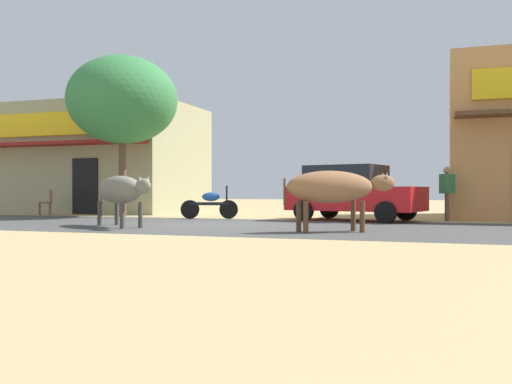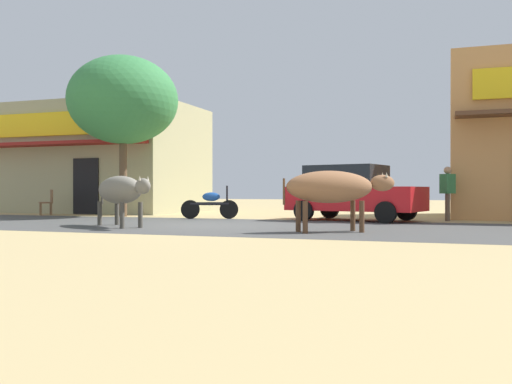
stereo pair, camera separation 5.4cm
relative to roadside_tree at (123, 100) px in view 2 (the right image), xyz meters
The scene contains 10 objects.
ground 6.92m from the roadside_tree, 36.90° to the right, with size 80.00×80.00×0.00m, color tan.
asphalt_road 6.92m from the roadside_tree, 36.90° to the right, with size 72.00×6.31×0.00m, color #474645.
storefront_left_cafe 5.59m from the roadside_tree, 133.32° to the left, with size 8.20×6.23×4.41m.
roadside_tree is the anchor object (origin of this frame).
parked_hatchback_car 8.40m from the roadside_tree, ahead, with size 4.18×2.64×1.64m.
parked_motorcycle 4.89m from the roadside_tree, ahead, with size 1.72×0.70×1.04m.
cow_near_brown 6.27m from the roadside_tree, 58.21° to the right, with size 2.49×1.91×1.25m.
cow_far_dark 9.88m from the roadside_tree, 29.86° to the right, with size 2.35×1.72×1.32m.
pedestrian_by_shop 10.92m from the roadside_tree, ahead, with size 0.46×0.61×1.59m.
cafe_chair_near_tree 4.72m from the roadside_tree, behind, with size 0.62×0.62×0.92m.
Camera 2 is at (6.00, -13.15, 0.90)m, focal length 39.36 mm.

